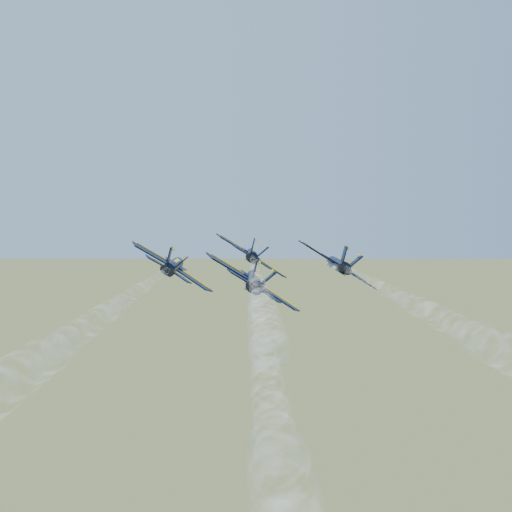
{
  "coord_description": "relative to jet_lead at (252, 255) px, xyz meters",
  "views": [
    {
      "loc": [
        -5.47,
        -87.96,
        114.3
      ],
      "look_at": [
        3.81,
        2.38,
        104.19
      ],
      "focal_mm": 50.0,
      "sensor_mm": 36.0,
      "label": 1
    }
  ],
  "objects": [
    {
      "name": "jet_lead",
      "position": [
        0.0,
        0.0,
        0.0
      ],
      "size": [
        10.19,
        15.18,
        6.2
      ],
      "rotation": [
        0.0,
        0.56,
        -0.1
      ],
      "color": "black"
    },
    {
      "name": "jet_left",
      "position": [
        -11.01,
        -11.23,
        0.0
      ],
      "size": [
        10.19,
        15.18,
        6.2
      ],
      "rotation": [
        0.0,
        0.56,
        -0.1
      ],
      "color": "black"
    },
    {
      "name": "jet_right",
      "position": [
        9.84,
        -12.07,
        0.0
      ],
      "size": [
        10.19,
        15.18,
        6.2
      ],
      "rotation": [
        0.0,
        0.56,
        -0.1
      ],
      "color": "black"
    },
    {
      "name": "jet_slot",
      "position": [
        -2.28,
        -25.23,
        0.0
      ],
      "size": [
        10.19,
        15.18,
        6.2
      ],
      "rotation": [
        0.0,
        0.56,
        -0.1
      ],
      "color": "black"
    },
    {
      "name": "smoke_trail_lead",
      "position": [
        -5.03,
        -49.45,
        0.03
      ],
      "size": [
        8.55,
        65.99,
        2.59
      ],
      "rotation": [
        0.0,
        0.56,
        -0.1
      ],
      "color": "white"
    },
    {
      "name": "smoke_trail_left",
      "position": [
        -16.04,
        -60.68,
        0.03
      ],
      "size": [
        8.55,
        65.99,
        2.59
      ],
      "rotation": [
        0.0,
        0.56,
        -0.1
      ],
      "color": "white"
    },
    {
      "name": "smoke_trail_right",
      "position": [
        4.81,
        -61.52,
        0.03
      ],
      "size": [
        8.55,
        65.99,
        2.59
      ],
      "rotation": [
        0.0,
        0.56,
        -0.1
      ],
      "color": "white"
    },
    {
      "name": "smoke_trail_slot",
      "position": [
        -7.31,
        -74.69,
        0.03
      ],
      "size": [
        8.55,
        65.99,
        2.59
      ],
      "rotation": [
        0.0,
        0.56,
        -0.1
      ],
      "color": "white"
    }
  ]
}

